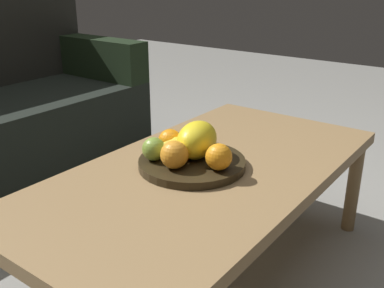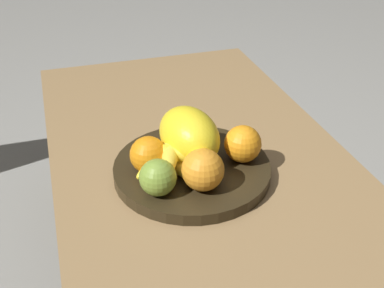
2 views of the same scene
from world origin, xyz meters
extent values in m
plane|color=gray|center=(0.00, 0.00, 0.00)|extent=(8.00, 8.00, 0.00)
cube|color=olive|center=(0.00, 0.00, 0.39)|extent=(1.26, 0.65, 0.04)
cylinder|color=olive|center=(0.59, -0.28, 0.18)|extent=(0.05, 0.05, 0.37)
cylinder|color=olive|center=(0.59, 0.28, 0.18)|extent=(0.05, 0.05, 0.37)
cube|color=black|center=(0.69, 1.26, 0.51)|extent=(0.14, 0.70, 0.22)
cylinder|color=#2D2313|center=(-0.02, 0.04, 0.42)|extent=(0.33, 0.33, 0.03)
ellipsoid|color=yellow|center=(0.00, 0.04, 0.49)|extent=(0.18, 0.14, 0.11)
sphere|color=orange|center=(-0.11, 0.04, 0.47)|extent=(0.08, 0.08, 0.08)
sphere|color=orange|center=(-0.02, 0.13, 0.47)|extent=(0.08, 0.08, 0.08)
sphere|color=orange|center=(-0.04, -0.07, 0.47)|extent=(0.08, 0.08, 0.08)
sphere|color=olive|center=(-0.10, 0.13, 0.47)|extent=(0.07, 0.07, 0.07)
ellipsoid|color=yellow|center=(-0.02, 0.10, 0.45)|extent=(0.11, 0.14, 0.03)
ellipsoid|color=yellow|center=(-0.03, 0.07, 0.45)|extent=(0.15, 0.07, 0.03)
ellipsoid|color=yellow|center=(-0.03, 0.09, 0.48)|extent=(0.15, 0.08, 0.03)
ellipsoid|color=gold|center=(-0.04, 0.08, 0.48)|extent=(0.10, 0.15, 0.03)
camera|label=1|loc=(-1.03, -0.71, 0.97)|focal=41.82mm
camera|label=2|loc=(-0.82, 0.28, 1.01)|focal=45.43mm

